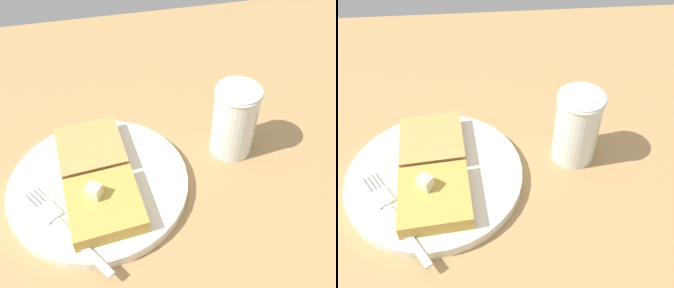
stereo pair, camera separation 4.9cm
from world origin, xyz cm
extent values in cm
cube|color=#A7814F|center=(0.00, 0.00, 1.47)|extent=(115.57, 115.57, 2.95)
cylinder|color=silver|center=(9.26, 8.63, 3.69)|extent=(23.44, 23.44, 1.48)
torus|color=brown|center=(9.26, 8.63, 4.03)|extent=(23.44, 23.44, 0.80)
cube|color=gold|center=(4.40, 8.21, 5.48)|extent=(9.97, 9.42, 2.09)
cube|color=tan|center=(14.13, 9.05, 5.48)|extent=(9.97, 9.42, 2.09)
cube|color=beige|center=(5.31, 9.16, 7.35)|extent=(2.16, 2.20, 1.65)
cube|color=silver|center=(0.28, 11.32, 4.61)|extent=(8.80, 6.33, 0.36)
cube|color=silver|center=(5.58, 14.89, 4.61)|extent=(3.55, 3.39, 0.36)
cube|color=silver|center=(7.61, 17.25, 4.61)|extent=(2.83, 2.05, 0.36)
cube|color=silver|center=(7.92, 16.80, 4.61)|extent=(2.83, 2.05, 0.36)
cube|color=silver|center=(8.23, 16.34, 4.61)|extent=(2.83, 2.05, 0.36)
cube|color=silver|center=(8.53, 15.89, 4.61)|extent=(2.83, 2.05, 0.36)
cylinder|color=#59250D|center=(12.36, -10.77, 6.63)|extent=(5.54, 5.54, 7.37)
cylinder|color=silver|center=(12.36, -10.77, 8.24)|extent=(6.02, 6.02, 10.58)
torus|color=silver|center=(12.36, -10.77, 13.08)|extent=(6.28, 6.28, 0.50)
camera|label=1|loc=(-22.85, 6.82, 42.49)|focal=40.00mm
camera|label=2|loc=(-23.63, 1.97, 42.49)|focal=40.00mm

